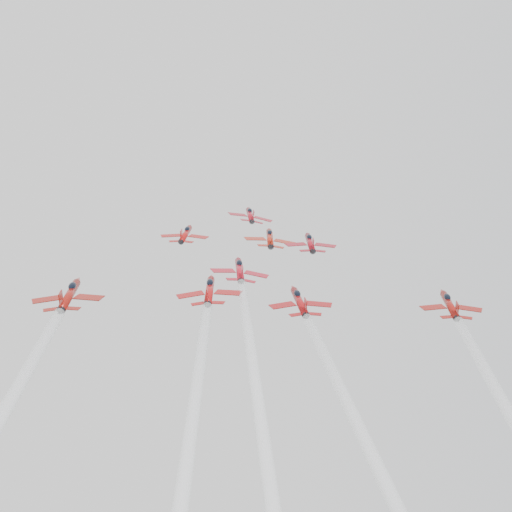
{
  "coord_description": "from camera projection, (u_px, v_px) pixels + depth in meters",
  "views": [
    {
      "loc": [
        -10.81,
        -115.82,
        120.6
      ],
      "look_at": [
        0.0,
        2.0,
        167.69
      ],
      "focal_mm": 50.0,
      "sensor_mm": 36.0,
      "label": 1
    }
  ],
  "objects": [
    {
      "name": "jet_row2_right",
      "position": [
        310.0,
        242.0,
        138.29
      ],
      "size": [
        10.01,
        12.04,
        9.93
      ],
      "rotation": [
        0.69,
        0.02,
        -0.05
      ],
      "color": "maroon"
    },
    {
      "name": "jet_row2_left",
      "position": [
        185.0,
        234.0,
        138.87
      ],
      "size": [
        9.42,
        11.33,
        9.35
      ],
      "rotation": [
        0.69,
        0.06,
        -0.14
      ],
      "color": "#AE1210"
    },
    {
      "name": "jet_rear_left",
      "position": [
        214.0,
        488.0,
        63.22
      ],
      "size": [
        10.18,
        86.41,
        71.87
      ],
      "rotation": [
        0.69,
        -0.05,
        -0.12
      ],
      "color": "#AC1011"
    },
    {
      "name": "jet_lead",
      "position": [
        250.0,
        215.0,
        155.9
      ],
      "size": [
        9.88,
        11.89,
        9.81
      ],
      "rotation": [
        0.69,
        0.1,
        0.1
      ],
      "color": "#A60F1D"
    },
    {
      "name": "jet_center",
      "position": [
        262.0,
        420.0,
        74.67
      ],
      "size": [
        9.91,
        84.08,
        69.93
      ],
      "rotation": [
        0.69,
        0.06,
        0.05
      ],
      "color": "#B31121"
    },
    {
      "name": "jet_rear_right",
      "position": [
        367.0,
        497.0,
        63.35
      ],
      "size": [
        9.67,
        82.03,
        68.23
      ],
      "rotation": [
        0.69,
        -0.07,
        0.01
      ],
      "color": "#A20F12"
    },
    {
      "name": "jet_row2_center",
      "position": [
        270.0,
        238.0,
        139.63
      ],
      "size": [
        10.22,
        12.29,
        10.14
      ],
      "rotation": [
        0.69,
        0.08,
        -0.01
      ],
      "color": "#B12110"
    }
  ]
}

